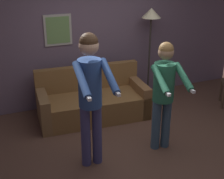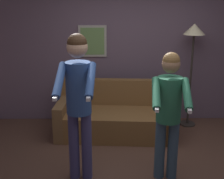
{
  "view_description": "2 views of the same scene",
  "coord_description": "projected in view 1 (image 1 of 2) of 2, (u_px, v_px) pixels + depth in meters",
  "views": [
    {
      "loc": [
        -1.89,
        -3.48,
        2.66
      ],
      "look_at": [
        -0.45,
        0.05,
        1.04
      ],
      "focal_mm": 50.0,
      "sensor_mm": 36.0,
      "label": 1
    },
    {
      "loc": [
        -0.41,
        -3.55,
        2.26
      ],
      "look_at": [
        -0.38,
        -0.07,
        1.2
      ],
      "focal_mm": 50.0,
      "sensor_mm": 36.0,
      "label": 2
    }
  ],
  "objects": [
    {
      "name": "person_standing_right",
      "position": [
        164.0,
        88.0,
        4.36
      ],
      "size": [
        0.48,
        0.68,
        1.63
      ],
      "color": "#3A536A",
      "rests_on": "ground_plane"
    },
    {
      "name": "couch",
      "position": [
        92.0,
        102.0,
        5.56
      ],
      "size": [
        1.95,
        0.97,
        0.87
      ],
      "color": "brown",
      "rests_on": "ground_plane"
    },
    {
      "name": "torchiere_lamp",
      "position": [
        151.0,
        23.0,
        5.85
      ],
      "size": [
        0.37,
        0.37,
        1.8
      ],
      "color": "#332D28",
      "rests_on": "ground_plane"
    },
    {
      "name": "person_standing_left",
      "position": [
        90.0,
        88.0,
        3.92
      ],
      "size": [
        0.45,
        0.73,
        1.85
      ],
      "color": "#424074",
      "rests_on": "ground_plane"
    },
    {
      "name": "ground_plane",
      "position": [
        141.0,
        150.0,
        4.66
      ],
      "size": [
        12.0,
        12.0,
        0.0
      ],
      "primitive_type": "plane",
      "color": "brown"
    },
    {
      "name": "back_wall_assembly",
      "position": [
        94.0,
        36.0,
        5.87
      ],
      "size": [
        6.4,
        0.09,
        2.6
      ],
      "color": "#695567",
      "rests_on": "ground_plane"
    }
  ]
}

